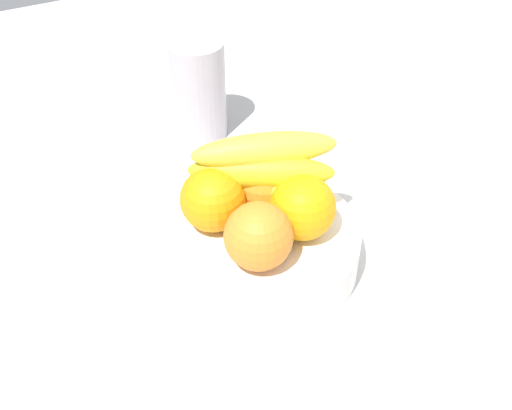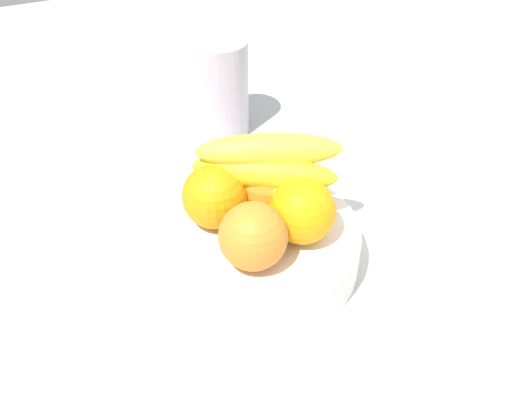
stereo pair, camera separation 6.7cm
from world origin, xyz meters
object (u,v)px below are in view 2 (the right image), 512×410
orange_back_left (215,196)px  banana_bunch (265,179)px  orange_center (266,183)px  orange_front_left (253,236)px  thermos_tumbler (221,87)px  fruit_bowl (256,247)px  orange_front_right (302,211)px  cutting_board (474,101)px

orange_back_left → banana_bunch: (0.70, 5.98, 1.47)cm
orange_center → orange_front_left: bearing=-29.5°
orange_center → thermos_tumbler: (-25.82, 2.77, -1.46)cm
fruit_bowl → orange_center: bearing=144.2°
thermos_tumbler → orange_front_right: bearing=-1.3°
fruit_bowl → thermos_tumbler: bearing=169.7°
cutting_board → fruit_bowl: bearing=-96.8°
orange_center → banana_bunch: 1.82cm
orange_center → cutting_board: cutting_board is taller
fruit_bowl → thermos_tumbler: 30.31cm
orange_front_right → cutting_board: bearing=94.0°
orange_back_left → cutting_board: bearing=81.6°
orange_front_left → orange_center: size_ratio=1.00×
banana_bunch → fruit_bowl: bearing=-38.4°
orange_front_right → banana_bunch: (-5.27, -2.52, 1.47)cm
orange_front_right → cutting_board: size_ratio=0.21×
orange_front_right → banana_bunch: size_ratio=0.43×
orange_front_left → thermos_tumbler: thermos_tumbler is taller
orange_front_right → thermos_tumbler: thermos_tumbler is taller
orange_center → fruit_bowl: bearing=-35.8°
banana_bunch → thermos_tumbler: bearing=173.0°
orange_center → orange_front_right: bearing=18.0°
orange_front_right → cutting_board: 23.46cm
orange_center → cutting_board: size_ratio=0.21×
orange_front_left → thermos_tumbler: 34.87cm
orange_front_right → orange_center: same height
orange_center → orange_back_left: bearing=-87.8°
orange_center → banana_bunch: size_ratio=0.43×
orange_front_left → thermos_tumbler: (-34.04, 7.42, -1.46)cm
fruit_bowl → orange_front_left: 8.21cm
orange_front_right → orange_back_left: 10.39cm
orange_center → thermos_tumbler: 26.01cm
fruit_bowl → orange_back_left: bearing=-130.7°
orange_back_left → thermos_tumbler: (-26.07, 9.25, -1.46)cm
thermos_tumbler → banana_bunch: bearing=-7.0°
orange_front_left → orange_front_right: bearing=106.7°
orange_front_right → thermos_tumbler: (-32.04, 0.75, -1.46)cm
orange_front_left → orange_center: same height
orange_front_left → orange_front_right: size_ratio=1.00×
cutting_board → orange_center: bearing=-105.6°
fruit_bowl → orange_front_left: (4.63, -2.06, 6.46)cm
fruit_bowl → thermos_tumbler: (-29.41, 5.36, 4.99)cm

